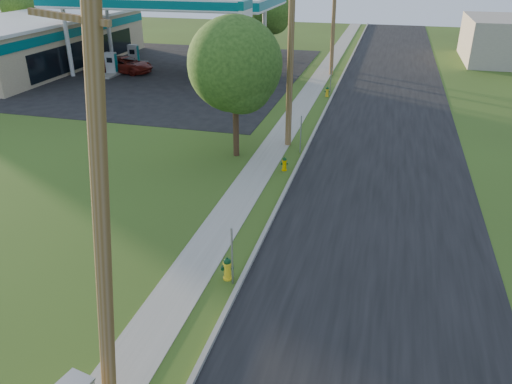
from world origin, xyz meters
TOP-DOWN VIEW (x-y plane):
  - ground_plane at (0.00, 0.00)m, footprint 140.00×140.00m
  - road at (4.50, 10.00)m, footprint 8.00×120.00m
  - curb at (0.50, 10.00)m, footprint 0.15×120.00m
  - sidewalk at (-1.25, 10.00)m, footprint 1.50×120.00m
  - forecourt at (-16.00, 32.00)m, footprint 26.00×28.00m
  - utility_pole_near at (-0.60, -1.00)m, footprint 1.40×0.32m
  - utility_pole_mid at (-0.60, 17.00)m, footprint 1.40×0.32m
  - utility_pole_far at (-0.60, 35.00)m, footprint 1.40×0.32m
  - sign_post_near at (0.25, 4.20)m, footprint 0.05×0.04m
  - sign_post_mid at (0.25, 16.00)m, footprint 0.05×0.04m
  - sign_post_far at (0.25, 28.20)m, footprint 0.05×0.04m
  - gas_canopy at (-14.00, 32.00)m, footprint 18.18×9.18m
  - fuel_pump_nw at (-18.50, 30.00)m, footprint 1.20×3.20m
  - fuel_pump_ne at (-9.50, 30.00)m, footprint 1.20×3.20m
  - fuel_pump_sw at (-18.50, 34.00)m, footprint 1.20×3.20m
  - fuel_pump_se at (-9.50, 34.00)m, footprint 1.20×3.20m
  - convenience_store at (-26.98, 32.00)m, footprint 10.40×22.40m
  - price_pylon at (-4.50, 22.50)m, footprint 0.34×2.04m
  - tree_verge at (-2.75, 14.73)m, footprint 4.56×4.56m
  - tree_lot at (-7.25, 40.95)m, footprint 4.46×4.46m
  - tree_back at (-34.42, 40.12)m, footprint 4.46×4.46m
  - hydrant_near at (0.03, 4.39)m, footprint 0.42×0.37m
  - hydrant_mid at (-0.06, 13.48)m, footprint 0.36×0.32m
  - hydrant_far at (0.11, 27.62)m, footprint 0.37×0.33m
  - car_red at (-17.86, 31.19)m, footprint 5.16×2.94m
  - car_silver at (-8.66, 31.84)m, footprint 5.04×2.64m

SIDE VIEW (x-z plane):
  - ground_plane at x=0.00m, z-range 0.00..0.00m
  - road at x=4.50m, z-range 0.00..0.02m
  - forecourt at x=-16.00m, z-range 0.00..0.02m
  - sidewalk at x=-1.25m, z-range 0.00..0.03m
  - curb at x=0.50m, z-range 0.00..0.15m
  - hydrant_mid at x=-0.06m, z-range -0.01..0.68m
  - hydrant_far at x=0.11m, z-range -0.01..0.71m
  - hydrant_near at x=0.03m, z-range -0.01..0.79m
  - car_red at x=-17.86m, z-range 0.00..1.36m
  - fuel_pump_nw at x=-18.50m, z-range -0.23..1.67m
  - fuel_pump_ne at x=-9.50m, z-range -0.23..1.67m
  - fuel_pump_sw at x=-18.50m, z-range -0.23..1.67m
  - fuel_pump_se at x=-9.50m, z-range -0.23..1.67m
  - car_silver at x=-8.66m, z-range 0.00..1.64m
  - sign_post_near at x=0.25m, z-range 0.00..2.00m
  - sign_post_mid at x=0.25m, z-range 0.00..2.00m
  - sign_post_far at x=0.25m, z-range 0.00..2.00m
  - convenience_store at x=-26.98m, z-range 0.01..4.25m
  - tree_lot at x=-7.25m, z-range 0.97..7.72m
  - tree_back at x=-34.42m, z-range 0.97..7.73m
  - tree_verge at x=-2.75m, z-range 0.99..7.90m
  - utility_pole_near at x=-0.60m, z-range 0.06..9.54m
  - utility_pole_far at x=-0.60m, z-range 0.05..9.56m
  - utility_pole_mid at x=-0.60m, z-range 0.05..9.85m
  - price_pylon at x=-4.50m, z-range 2.01..8.86m
  - gas_canopy at x=-14.00m, z-range 2.70..9.10m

